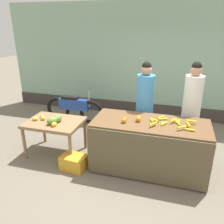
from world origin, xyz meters
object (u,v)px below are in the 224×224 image
(parked_motorcycle, at_px, (74,108))
(produce_sack, at_px, (106,129))
(vendor_woman_blue_shirt, at_px, (144,107))
(produce_crate, at_px, (74,162))
(vendor_woman_white_shirt, at_px, (191,110))

(parked_motorcycle, bearing_deg, produce_sack, -31.00)
(vendor_woman_blue_shirt, bearing_deg, produce_sack, 167.24)
(parked_motorcycle, distance_m, produce_crate, 2.13)
(parked_motorcycle, height_order, produce_crate, parked_motorcycle)
(vendor_woman_blue_shirt, relative_size, vendor_woman_white_shirt, 0.99)
(produce_sack, bearing_deg, produce_crate, -99.84)
(vendor_woman_blue_shirt, xyz_separation_m, parked_motorcycle, (-1.95, 0.85, -0.52))
(vendor_woman_blue_shirt, distance_m, parked_motorcycle, 2.19)
(vendor_woman_blue_shirt, height_order, produce_sack, vendor_woman_blue_shirt)
(vendor_woman_blue_shirt, bearing_deg, vendor_woman_white_shirt, 4.58)
(parked_motorcycle, relative_size, produce_crate, 3.64)
(parked_motorcycle, bearing_deg, produce_crate, -65.68)
(vendor_woman_blue_shirt, relative_size, parked_motorcycle, 1.14)
(vendor_woman_blue_shirt, distance_m, produce_crate, 1.72)
(vendor_woman_blue_shirt, relative_size, produce_crate, 4.14)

